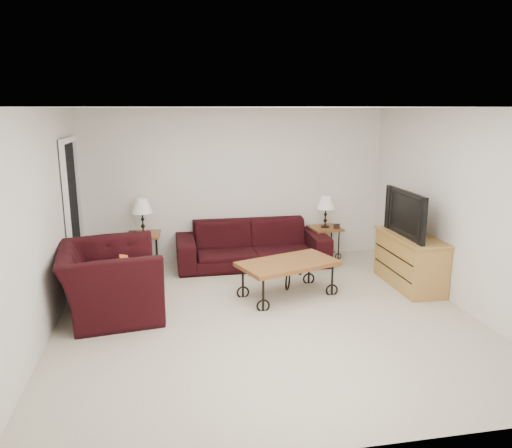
{
  "coord_description": "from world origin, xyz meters",
  "views": [
    {
      "loc": [
        -1.15,
        -5.51,
        2.49
      ],
      "look_at": [
        0.0,
        0.7,
        1.0
      ],
      "focal_mm": 34.41,
      "sensor_mm": 36.0,
      "label": 1
    }
  ],
  "objects": [
    {
      "name": "wall_front",
      "position": [
        0.0,
        -2.5,
        1.25
      ],
      "size": [
        5.0,
        0.02,
        2.5
      ],
      "primitive_type": "cube",
      "color": "silver",
      "rests_on": "ground"
    },
    {
      "name": "armchair",
      "position": [
        -1.88,
        0.42,
        0.43
      ],
      "size": [
        1.33,
        1.48,
        0.87
      ],
      "primitive_type": "imported",
      "rotation": [
        0.0,
        0.0,
        1.71
      ],
      "color": "black",
      "rests_on": "ground"
    },
    {
      "name": "photo_frame_left",
      "position": [
        -1.69,
        2.05,
        0.61
      ],
      "size": [
        0.11,
        0.03,
        0.09
      ],
      "primitive_type": "cube",
      "rotation": [
        0.0,
        0.0,
        0.12
      ],
      "color": "black",
      "rests_on": "side_table_left"
    },
    {
      "name": "wall_left",
      "position": [
        -2.5,
        0.0,
        1.25
      ],
      "size": [
        0.02,
        5.0,
        2.5
      ],
      "primitive_type": "cube",
      "color": "silver",
      "rests_on": "ground"
    },
    {
      "name": "photo_frame_right",
      "position": [
        1.62,
        2.05,
        0.58
      ],
      "size": [
        0.11,
        0.02,
        0.09
      ],
      "primitive_type": "cube",
      "rotation": [
        0.0,
        0.0,
        -0.09
      ],
      "color": "black",
      "rests_on": "side_table_right"
    },
    {
      "name": "sofa",
      "position": [
        0.18,
        2.02,
        0.35
      ],
      "size": [
        2.43,
        0.95,
        0.71
      ],
      "primitive_type": "imported",
      "color": "black",
      "rests_on": "ground"
    },
    {
      "name": "doorway",
      "position": [
        -2.47,
        1.65,
        1.02
      ],
      "size": [
        0.08,
        0.94,
        2.04
      ],
      "primitive_type": "cube",
      "color": "black",
      "rests_on": "ground"
    },
    {
      "name": "wall_back",
      "position": [
        0.0,
        2.5,
        1.25
      ],
      "size": [
        5.0,
        0.02,
        2.5
      ],
      "primitive_type": "cube",
      "color": "silver",
      "rests_on": "ground"
    },
    {
      "name": "coffee_table",
      "position": [
        0.42,
        0.59,
        0.24
      ],
      "size": [
        1.46,
        1.1,
        0.49
      ],
      "primitive_type": "cube",
      "rotation": [
        0.0,
        0.0,
        0.34
      ],
      "color": "brown",
      "rests_on": "ground"
    },
    {
      "name": "tv_stand",
      "position": [
        2.23,
        0.67,
        0.37
      ],
      "size": [
        0.52,
        1.24,
        0.75
      ],
      "primitive_type": "cube",
      "color": "#AF7641",
      "rests_on": "ground"
    },
    {
      "name": "backpack",
      "position": [
        0.89,
        1.74,
        0.21
      ],
      "size": [
        0.36,
        0.3,
        0.42
      ],
      "primitive_type": "ellipsoid",
      "rotation": [
        0.0,
        0.0,
        0.15
      ],
      "color": "black",
      "rests_on": "ground"
    },
    {
      "name": "lamp_right",
      "position": [
        1.47,
        2.2,
        0.8
      ],
      "size": [
        0.34,
        0.34,
        0.53
      ],
      "primitive_type": null,
      "rotation": [
        0.0,
        0.0,
        0.12
      ],
      "color": "black",
      "rests_on": "side_table_right"
    },
    {
      "name": "lamp_left",
      "position": [
        -1.54,
        2.2,
        0.84
      ],
      "size": [
        0.33,
        0.33,
        0.56
      ],
      "primitive_type": null,
      "rotation": [
        0.0,
        0.0,
        -0.05
      ],
      "color": "black",
      "rests_on": "side_table_left"
    },
    {
      "name": "wall_right",
      "position": [
        2.5,
        0.0,
        1.25
      ],
      "size": [
        0.02,
        5.0,
        2.5
      ],
      "primitive_type": "cube",
      "color": "silver",
      "rests_on": "ground"
    },
    {
      "name": "ground",
      "position": [
        0.0,
        0.0,
        0.0
      ],
      "size": [
        5.0,
        5.0,
        0.0
      ],
      "primitive_type": "plane",
      "color": "beige",
      "rests_on": "ground"
    },
    {
      "name": "side_table_right",
      "position": [
        1.47,
        2.2,
        0.27
      ],
      "size": [
        0.55,
        0.55,
        0.53
      ],
      "primitive_type": "cube",
      "rotation": [
        0.0,
        0.0,
        0.12
      ],
      "color": "brown",
      "rests_on": "ground"
    },
    {
      "name": "television",
      "position": [
        2.21,
        0.67,
        1.07
      ],
      "size": [
        0.15,
        1.11,
        0.64
      ],
      "primitive_type": "imported",
      "rotation": [
        0.0,
        0.0,
        -1.57
      ],
      "color": "black",
      "rests_on": "tv_stand"
    },
    {
      "name": "side_table_left",
      "position": [
        -1.54,
        2.2,
        0.28
      ],
      "size": [
        0.54,
        0.54,
        0.56
      ],
      "primitive_type": "cube",
      "rotation": [
        0.0,
        0.0,
        -0.05
      ],
      "color": "brown",
      "rests_on": "ground"
    },
    {
      "name": "throw_pillow",
      "position": [
        -1.72,
        0.37,
        0.52
      ],
      "size": [
        0.16,
        0.4,
        0.39
      ],
      "primitive_type": "cube",
      "rotation": [
        0.0,
        0.0,
        1.71
      ],
      "color": "red",
      "rests_on": "armchair"
    },
    {
      "name": "ceiling",
      "position": [
        0.0,
        0.0,
        2.5
      ],
      "size": [
        5.0,
        5.0,
        0.0
      ],
      "primitive_type": "plane",
      "color": "white",
      "rests_on": "wall_back"
    }
  ]
}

